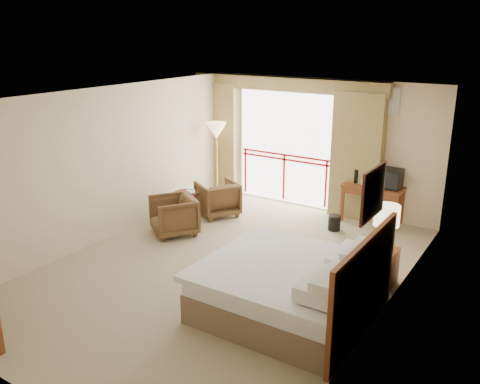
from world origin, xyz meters
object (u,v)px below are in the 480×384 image
Objects in this scene: tv at (390,179)px; armchair_near at (174,234)px; table_lamp at (387,216)px; floor_lamp at (216,134)px; side_table at (186,201)px; armchair_far at (218,215)px; bed at (292,287)px; wastebasket at (334,223)px; nightstand at (381,268)px; desk at (374,193)px.

armchair_near is at bearing -160.78° from tv.
floor_lamp is at bearing 155.83° from table_lamp.
floor_lamp reaches higher than side_table.
tv is (-0.68, 2.41, -0.14)m from table_lamp.
floor_lamp reaches higher than armchair_far.
armchair_far is 0.75m from side_table.
tv is 3.95m from side_table.
tv is at bearing 6.99° from floor_lamp.
bed reaches higher than wastebasket.
floor_lamp is at bearing 99.16° from side_table.
table_lamp is 1.19× the size of side_table.
nightstand is at bearing -49.57° from wastebasket.
table_lamp is (0.75, 1.45, 0.69)m from bed.
nightstand reaches higher than armchair_far.
side_table reaches higher than armchair_far.
armchair_near reaches higher than armchair_far.
armchair_far is at bearing 163.82° from nightstand.
bed is at bearing -116.99° from nightstand.
desk is 3.54m from floor_lamp.
bed is at bearing 80.73° from armchair_far.
floor_lamp is (-3.39, -0.51, 0.89)m from desk.
table_lamp is 2.35m from wastebasket.
armchair_far is (-3.76, 1.16, -0.28)m from nightstand.
desk reaches higher than armchair_far.
side_table is at bearing -80.84° from floor_lamp.
side_table is (-3.40, 2.05, -0.00)m from bed.
tv is 3.47m from armchair_far.
tv reaches higher than armchair_near.
tv is (0.06, 3.86, 0.56)m from bed.
desk is at bearing 8.53° from floor_lamp.
tv is 4.18m from armchair_near.
floor_lamp reaches higher than desk.
nightstand is 2.21m from wastebasket.
nightstand is at bearing 62.01° from bed.
side_table is (-4.15, 0.60, -0.70)m from table_lamp.
bed is 1.59m from nightstand.
desk is 3.94× the size of wastebasket.
tv is at bearing 73.41° from armchair_near.
side_table is at bearing 146.30° from armchair_near.
bed is at bearing -81.91° from desk.
armchair_far is (-3.76, 1.11, -1.07)m from table_lamp.
armchair_far is at bearing 139.59° from bed.
armchair_far is 1.42× the size of side_table.
tv is (0.30, -0.06, 0.35)m from desk.
floor_lamp is (-0.52, 2.11, 1.48)m from armchair_near.
wastebasket is 0.53× the size of side_table.
armchair_near is at bearing 27.04° from armchair_far.
armchair_near is at bearing -177.71° from table_lamp.
armchair_far is (-3.07, -1.30, -0.94)m from tv.
armchair_near is (-3.85, -0.15, -1.07)m from table_lamp.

